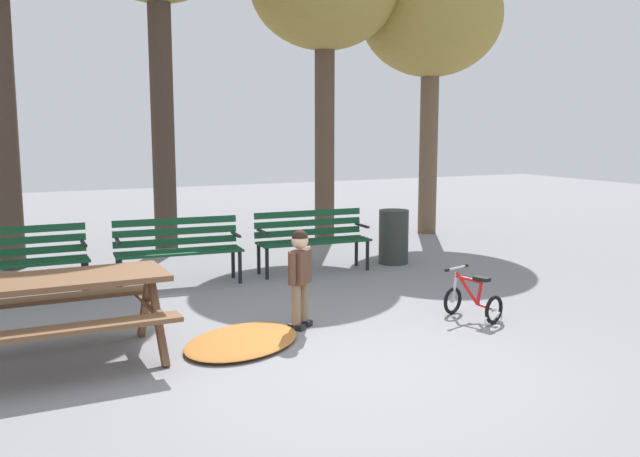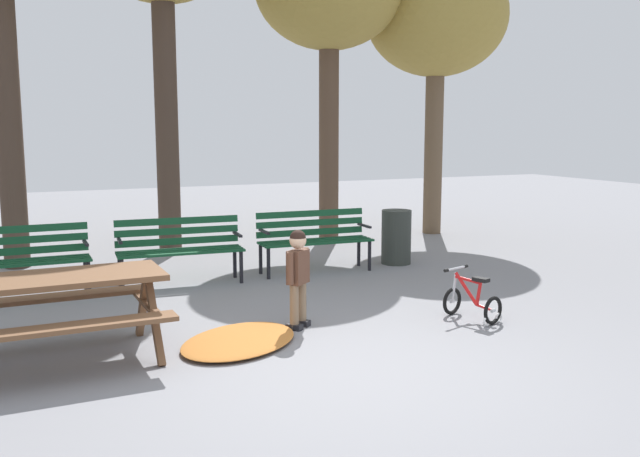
{
  "view_description": "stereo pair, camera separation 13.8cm",
  "coord_description": "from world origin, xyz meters",
  "px_view_note": "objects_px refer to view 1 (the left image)",
  "views": [
    {
      "loc": [
        -2.6,
        -4.98,
        2.04
      ],
      "look_at": [
        0.85,
        2.23,
        0.85
      ],
      "focal_mm": 38.93,
      "sensor_mm": 36.0,
      "label": 1
    },
    {
      "loc": [
        -2.47,
        -5.04,
        2.04
      ],
      "look_at": [
        0.85,
        2.23,
        0.85
      ],
      "focal_mm": 38.93,
      "sensor_mm": 36.0,
      "label": 2
    }
  ],
  "objects_px": {
    "park_bench_right": "(312,236)",
    "trash_bin": "(394,237)",
    "park_bench_left": "(178,245)",
    "picnic_table": "(59,297)",
    "park_bench_far_left": "(17,256)",
    "kids_bicycle": "(473,300)",
    "child_standing": "(300,271)"
  },
  "relations": [
    {
      "from": "park_bench_right",
      "to": "trash_bin",
      "type": "distance_m",
      "value": 1.34
    },
    {
      "from": "park_bench_left",
      "to": "picnic_table",
      "type": "bearing_deg",
      "value": -123.0
    },
    {
      "from": "picnic_table",
      "to": "park_bench_right",
      "type": "height_order",
      "value": "park_bench_right"
    },
    {
      "from": "park_bench_right",
      "to": "trash_bin",
      "type": "height_order",
      "value": "park_bench_right"
    },
    {
      "from": "park_bench_far_left",
      "to": "park_bench_left",
      "type": "bearing_deg",
      "value": -1.98
    },
    {
      "from": "park_bench_right",
      "to": "kids_bicycle",
      "type": "bearing_deg",
      "value": -80.06
    },
    {
      "from": "park_bench_right",
      "to": "child_standing",
      "type": "relative_size",
      "value": 1.6
    },
    {
      "from": "picnic_table",
      "to": "park_bench_left",
      "type": "height_order",
      "value": "park_bench_left"
    },
    {
      "from": "park_bench_left",
      "to": "kids_bicycle",
      "type": "bearing_deg",
      "value": -50.9
    },
    {
      "from": "child_standing",
      "to": "trash_bin",
      "type": "relative_size",
      "value": 1.26
    },
    {
      "from": "kids_bicycle",
      "to": "park_bench_right",
      "type": "bearing_deg",
      "value": 99.94
    },
    {
      "from": "park_bench_far_left",
      "to": "child_standing",
      "type": "xyz_separation_m",
      "value": [
        2.53,
        -2.55,
        0.08
      ]
    },
    {
      "from": "park_bench_right",
      "to": "park_bench_far_left",
      "type": "bearing_deg",
      "value": 178.83
    },
    {
      "from": "picnic_table",
      "to": "trash_bin",
      "type": "bearing_deg",
      "value": 27.48
    },
    {
      "from": "picnic_table",
      "to": "park_bench_far_left",
      "type": "height_order",
      "value": "park_bench_far_left"
    },
    {
      "from": "picnic_table",
      "to": "park_bench_far_left",
      "type": "distance_m",
      "value": 2.65
    },
    {
      "from": "kids_bicycle",
      "to": "trash_bin",
      "type": "xyz_separation_m",
      "value": [
        0.82,
        2.95,
        0.2
      ]
    },
    {
      "from": "kids_bicycle",
      "to": "trash_bin",
      "type": "distance_m",
      "value": 3.07
    },
    {
      "from": "park_bench_left",
      "to": "park_bench_right",
      "type": "bearing_deg",
      "value": -0.34
    },
    {
      "from": "trash_bin",
      "to": "park_bench_left",
      "type": "bearing_deg",
      "value": 179.68
    },
    {
      "from": "trash_bin",
      "to": "child_standing",
      "type": "bearing_deg",
      "value": -136.7
    },
    {
      "from": "park_bench_far_left",
      "to": "child_standing",
      "type": "relative_size",
      "value": 1.59
    },
    {
      "from": "park_bench_left",
      "to": "child_standing",
      "type": "height_order",
      "value": "child_standing"
    },
    {
      "from": "park_bench_right",
      "to": "child_standing",
      "type": "bearing_deg",
      "value": -117.3
    },
    {
      "from": "park_bench_left",
      "to": "child_standing",
      "type": "relative_size",
      "value": 1.61
    },
    {
      "from": "picnic_table",
      "to": "child_standing",
      "type": "distance_m",
      "value": 2.29
    },
    {
      "from": "picnic_table",
      "to": "trash_bin",
      "type": "relative_size",
      "value": 2.27
    },
    {
      "from": "picnic_table",
      "to": "park_bench_left",
      "type": "distance_m",
      "value": 3.07
    },
    {
      "from": "park_bench_left",
      "to": "trash_bin",
      "type": "height_order",
      "value": "park_bench_left"
    },
    {
      "from": "park_bench_left",
      "to": "park_bench_right",
      "type": "distance_m",
      "value": 1.9
    },
    {
      "from": "child_standing",
      "to": "park_bench_left",
      "type": "bearing_deg",
      "value": 104.05
    },
    {
      "from": "picnic_table",
      "to": "park_bench_right",
      "type": "bearing_deg",
      "value": 35.66
    }
  ]
}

